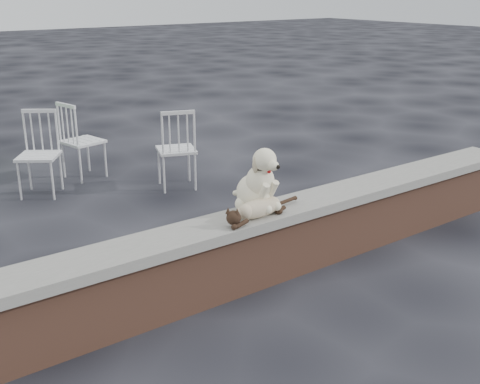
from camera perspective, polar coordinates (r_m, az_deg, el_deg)
ground at (r=4.83m, az=1.86°, el=-8.40°), size 60.00×60.00×0.00m
brick_wall at (r=4.72m, az=1.89°, el=-5.71°), size 6.00×0.30×0.50m
capstone at (r=4.60m, az=1.93°, el=-2.43°), size 6.20×0.40×0.08m
dog at (r=4.56m, az=1.39°, el=1.40°), size 0.39×0.49×0.52m
cat at (r=4.47m, az=1.73°, el=-1.48°), size 0.95×0.32×0.16m
chair_b at (r=6.96m, az=-18.80°, el=3.44°), size 0.78×0.78×0.94m
chair_c at (r=6.89m, az=-6.15°, el=4.21°), size 0.72×0.72×0.94m
chair_e at (r=7.47m, az=-14.86°, el=4.85°), size 0.67×0.67×0.94m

